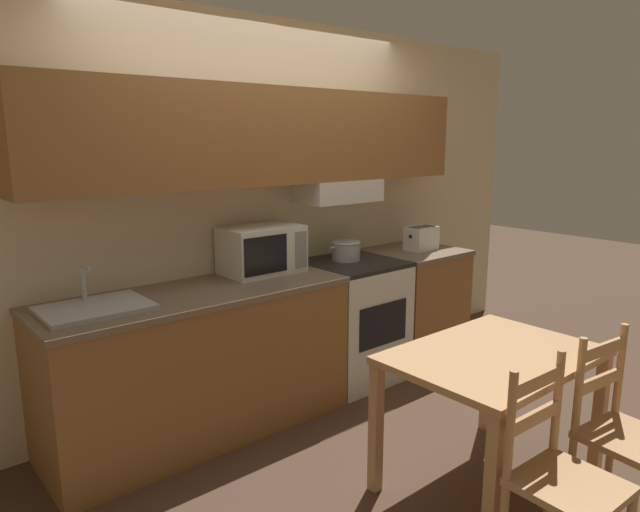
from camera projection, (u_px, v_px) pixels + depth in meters
ground_plane at (264, 383)px, 4.18m from camera, size 16.00×16.00×0.00m
wall_back at (267, 177)px, 3.84m from camera, size 5.59×0.38×2.55m
lower_counter_main at (200, 362)px, 3.42m from camera, size 1.84×0.67×0.89m
lower_counter_right_stub at (413, 303)px, 4.64m from camera, size 0.70×0.67×0.89m
stove_range at (351, 320)px, 4.21m from camera, size 0.65×0.65×0.89m
cooking_pot at (346, 250)px, 4.15m from camera, size 0.29×0.22×0.14m
microwave at (262, 250)px, 3.75m from camera, size 0.52×0.34×0.31m
toaster at (421, 238)px, 4.53m from camera, size 0.26×0.17×0.19m
sink_basin at (95, 307)px, 2.95m from camera, size 0.54×0.40×0.22m
dining_table at (493, 372)px, 2.85m from camera, size 1.05×0.75×0.72m
chair_left_of_table at (560, 479)px, 2.28m from camera, size 0.39×0.39×0.89m
chair_right_of_table at (623, 434)px, 2.63m from camera, size 0.42×0.42×0.89m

